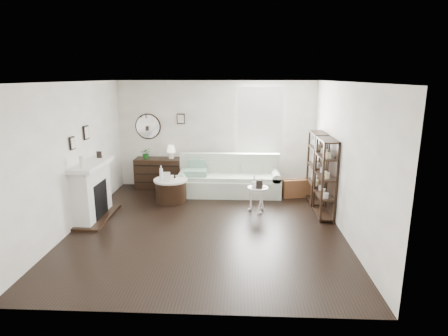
{
  "coord_description": "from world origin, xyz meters",
  "views": [
    {
      "loc": [
        0.63,
        -6.69,
        2.79
      ],
      "look_at": [
        0.28,
        0.8,
        0.95
      ],
      "focal_mm": 30.0,
      "sensor_mm": 36.0,
      "label": 1
    }
  ],
  "objects_px": {
    "sofa": "(229,181)",
    "pedestal_table": "(258,189)",
    "dresser": "(159,173)",
    "drum_table": "(171,190)"
  },
  "relations": [
    {
      "from": "sofa",
      "to": "dresser",
      "type": "bearing_deg",
      "value": 167.75
    },
    {
      "from": "sofa",
      "to": "pedestal_table",
      "type": "distance_m",
      "value": 1.4
    },
    {
      "from": "drum_table",
      "to": "pedestal_table",
      "type": "relative_size",
      "value": 1.42
    },
    {
      "from": "dresser",
      "to": "pedestal_table",
      "type": "height_order",
      "value": "dresser"
    },
    {
      "from": "dresser",
      "to": "drum_table",
      "type": "height_order",
      "value": "dresser"
    },
    {
      "from": "dresser",
      "to": "pedestal_table",
      "type": "bearing_deg",
      "value": -33.56
    },
    {
      "from": "sofa",
      "to": "pedestal_table",
      "type": "bearing_deg",
      "value": -62.56
    },
    {
      "from": "dresser",
      "to": "drum_table",
      "type": "bearing_deg",
      "value": -64.47
    },
    {
      "from": "sofa",
      "to": "drum_table",
      "type": "relative_size",
      "value": 3.2
    },
    {
      "from": "drum_table",
      "to": "pedestal_table",
      "type": "bearing_deg",
      "value": -16.06
    }
  ]
}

